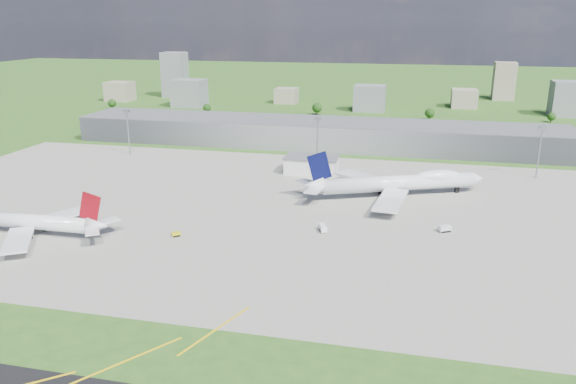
% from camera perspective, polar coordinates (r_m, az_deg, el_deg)
% --- Properties ---
extents(ground, '(1400.00, 1400.00, 0.00)m').
position_cam_1_polar(ground, '(337.05, 2.34, 4.24)').
color(ground, '#2C571B').
rests_on(ground, ground).
extents(apron, '(360.00, 190.00, 0.08)m').
position_cam_1_polar(apron, '(231.41, -0.37, -1.80)').
color(apron, gray).
rests_on(apron, ground).
extents(terminal, '(300.00, 42.00, 15.00)m').
position_cam_1_polar(terminal, '(349.92, 2.82, 5.97)').
color(terminal, gray).
rests_on(terminal, ground).
extents(ops_building, '(26.00, 16.00, 8.00)m').
position_cam_1_polar(ops_building, '(286.55, 2.43, 2.75)').
color(ops_building, silver).
rests_on(ops_building, ground).
extents(mast_west, '(3.50, 2.00, 25.90)m').
position_cam_1_polar(mast_west, '(334.84, -15.99, 6.60)').
color(mast_west, gray).
rests_on(mast_west, ground).
extents(mast_center, '(3.50, 2.00, 25.90)m').
position_cam_1_polar(mast_center, '(297.93, 3.00, 6.00)').
color(mast_center, gray).
rests_on(mast_center, ground).
extents(mast_east, '(3.50, 2.00, 25.90)m').
position_cam_1_polar(mast_east, '(299.34, 24.27, 4.56)').
color(mast_east, gray).
rests_on(mast_east, ground).
extents(airliner_red_twin, '(65.24, 50.96, 17.94)m').
position_cam_1_polar(airliner_red_twin, '(224.45, -24.85, -2.78)').
color(airliner_red_twin, white).
rests_on(airliner_red_twin, ground).
extents(airliner_blue_quad, '(79.47, 60.35, 21.93)m').
position_cam_1_polar(airliner_blue_quad, '(252.12, 11.22, 0.91)').
color(airliner_blue_quad, white).
rests_on(airliner_blue_quad, ground).
extents(tug_yellow, '(3.53, 3.39, 1.60)m').
position_cam_1_polar(tug_yellow, '(206.98, -11.30, -4.24)').
color(tug_yellow, '#D5CC0C').
rests_on(tug_yellow, ground).
extents(van_white_near, '(3.90, 5.37, 2.51)m').
position_cam_1_polar(van_white_near, '(207.93, 3.55, -3.70)').
color(van_white_near, white).
rests_on(van_white_near, ground).
extents(van_white_far, '(5.09, 4.28, 2.41)m').
position_cam_1_polar(van_white_far, '(215.04, 15.63, -3.63)').
color(van_white_far, silver).
rests_on(van_white_far, ground).
extents(bldg_far_w, '(24.00, 20.00, 18.00)m').
position_cam_1_polar(bldg_far_w, '(571.24, -16.72, 9.77)').
color(bldg_far_w, gray).
rests_on(bldg_far_w, ground).
extents(bldg_w, '(28.00, 22.00, 24.00)m').
position_cam_1_polar(bldg_w, '(517.71, -10.00, 9.87)').
color(bldg_w, slate).
rests_on(bldg_w, ground).
extents(bldg_cw, '(20.00, 18.00, 14.00)m').
position_cam_1_polar(bldg_cw, '(531.34, -0.17, 9.76)').
color(bldg_cw, gray).
rests_on(bldg_cw, ground).
extents(bldg_c, '(26.00, 20.00, 22.00)m').
position_cam_1_polar(bldg_c, '(488.81, 8.29, 9.42)').
color(bldg_c, slate).
rests_on(bldg_c, ground).
extents(bldg_ce, '(22.00, 24.00, 16.00)m').
position_cam_1_polar(bldg_ce, '(528.55, 17.45, 9.06)').
color(bldg_ce, gray).
rests_on(bldg_ce, ground).
extents(bldg_e, '(30.00, 22.00, 28.00)m').
position_cam_1_polar(bldg_e, '(510.63, 26.79, 8.45)').
color(bldg_e, slate).
rests_on(bldg_e, ground).
extents(bldg_tall_w, '(22.00, 20.00, 44.00)m').
position_cam_1_polar(bldg_tall_w, '(587.28, -11.42, 11.61)').
color(bldg_tall_w, slate).
rests_on(bldg_tall_w, ground).
extents(bldg_tall_e, '(20.00, 18.00, 36.00)m').
position_cam_1_polar(bldg_tall_e, '(590.91, 21.09, 10.46)').
color(bldg_tall_e, gray).
rests_on(bldg_tall_e, ground).
extents(tree_far_w, '(7.20, 7.20, 8.80)m').
position_cam_1_polar(tree_far_w, '(518.85, -17.44, 8.61)').
color(tree_far_w, '#382314').
rests_on(tree_far_w, ground).
extents(tree_w, '(6.75, 6.75, 8.25)m').
position_cam_1_polar(tree_w, '(475.33, -8.23, 8.46)').
color(tree_w, '#382314').
rests_on(tree_w, ground).
extents(tree_c, '(8.10, 8.10, 9.90)m').
position_cam_1_polar(tree_c, '(465.24, 2.96, 8.54)').
color(tree_c, '#382314').
rests_on(tree_c, ground).
extents(tree_e, '(7.65, 7.65, 9.35)m').
position_cam_1_polar(tree_e, '(453.30, 14.22, 7.78)').
color(tree_e, '#382314').
rests_on(tree_e, ground).
extents(tree_far_e, '(6.30, 6.30, 7.70)m').
position_cam_1_polar(tree_far_e, '(473.67, 25.20, 6.94)').
color(tree_far_e, '#382314').
rests_on(tree_far_e, ground).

